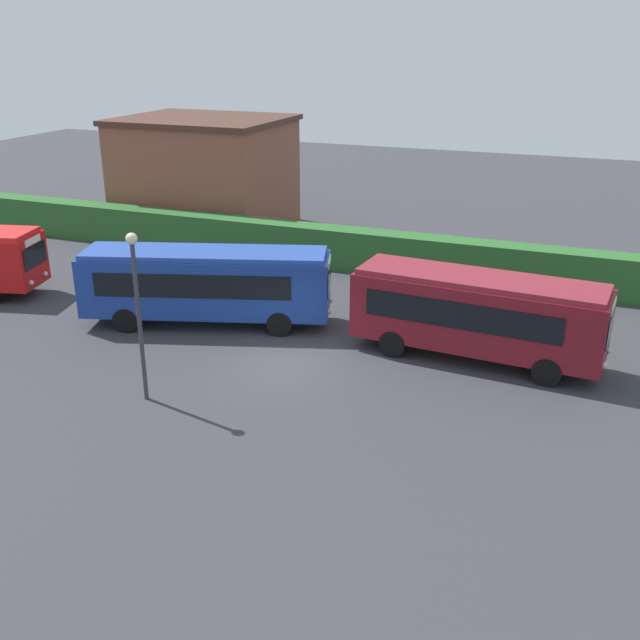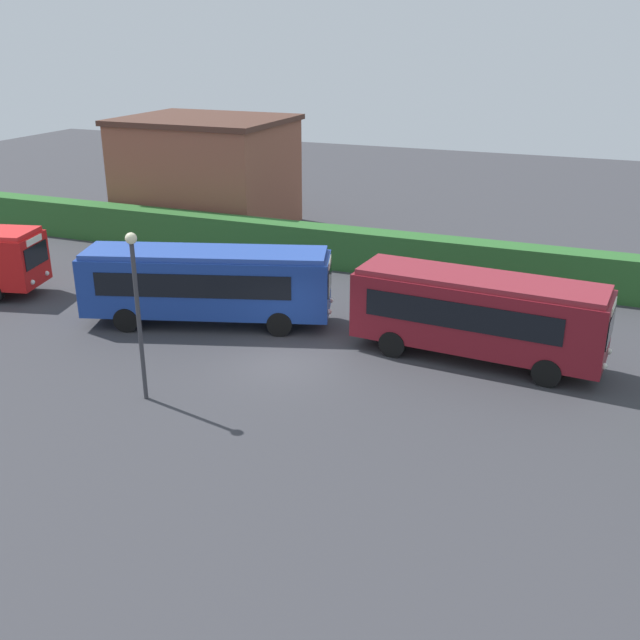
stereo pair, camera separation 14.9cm
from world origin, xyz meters
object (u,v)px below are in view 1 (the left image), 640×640
at_px(bus_maroon, 478,312).
at_px(traffic_cone, 105,250).
at_px(bus_blue, 206,282).
at_px(lamppost, 137,299).

xyz_separation_m(bus_maroon, traffic_cone, (-20.81, 6.10, -1.52)).
bearing_deg(bus_blue, lamppost, -95.50).
relative_size(bus_maroon, lamppost, 1.65).
bearing_deg(lamppost, bus_blue, 102.30).
bearing_deg(lamppost, bus_maroon, 37.40).
distance_m(traffic_cone, lamppost, 17.81).
relative_size(traffic_cone, lamppost, 0.11).
bearing_deg(bus_blue, bus_maroon, -14.81).
distance_m(bus_maroon, traffic_cone, 21.74).
xyz_separation_m(bus_blue, traffic_cone, (-10.04, 6.66, -1.49)).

